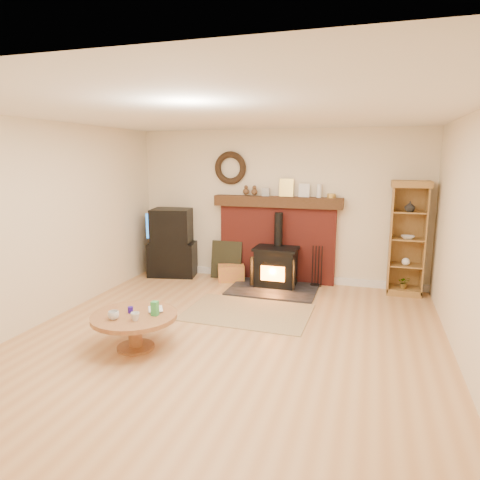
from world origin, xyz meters
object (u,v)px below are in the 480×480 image
(wood_stove, at_px, (275,268))
(curio_cabinet, at_px, (407,238))
(tv_unit, at_px, (173,244))
(coffee_table, at_px, (134,321))

(wood_stove, bearing_deg, curio_cabinet, 7.98)
(tv_unit, relative_size, coffee_table, 1.28)
(wood_stove, xyz_separation_m, coffee_table, (-1.00, -2.75, 0.01))
(tv_unit, bearing_deg, wood_stove, -5.80)
(tv_unit, relative_size, curio_cabinet, 0.69)
(tv_unit, xyz_separation_m, curio_cabinet, (3.99, 0.08, 0.31))
(tv_unit, distance_m, curio_cabinet, 4.00)
(coffee_table, bearing_deg, tv_unit, 108.08)
(wood_stove, distance_m, curio_cabinet, 2.12)
(wood_stove, relative_size, coffee_table, 1.46)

